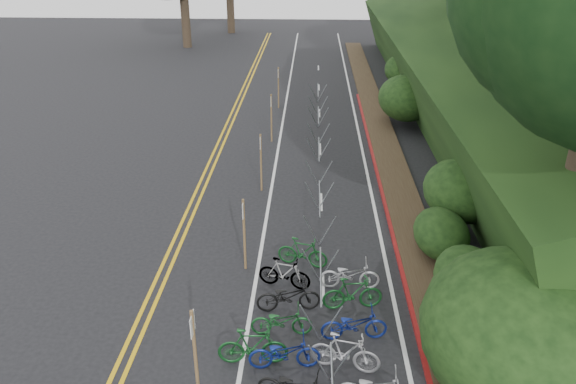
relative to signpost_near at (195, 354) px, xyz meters
name	(u,v)px	position (x,y,z in m)	size (l,w,h in m)	color
ground	(198,380)	(-0.20, 0.84, -1.55)	(120.00, 120.00, 0.00)	black
road_markings	(261,200)	(0.43, 10.94, -1.55)	(7.47, 80.00, 0.01)	gold
red_curb	(381,182)	(5.50, 12.84, -1.50)	(0.25, 28.00, 0.10)	maroon
embankment	(509,85)	(12.76, 19.88, 1.02)	(14.30, 48.14, 9.11)	black
bike_racks_rest	(319,155)	(2.80, 13.84, -0.70)	(1.14, 23.00, 1.17)	gray
signpost_near	(195,354)	(0.00, 0.00, 0.00)	(0.08, 0.40, 2.72)	brown
signposts_rest	(267,134)	(0.40, 14.84, -0.12)	(0.08, 18.40, 2.50)	brown
bike_front	(253,346)	(1.09, 1.49, -1.02)	(1.78, 0.50, 1.07)	#144C1E
bike_valet	(319,342)	(2.74, 1.77, -1.06)	(3.06, 9.94, 1.07)	black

